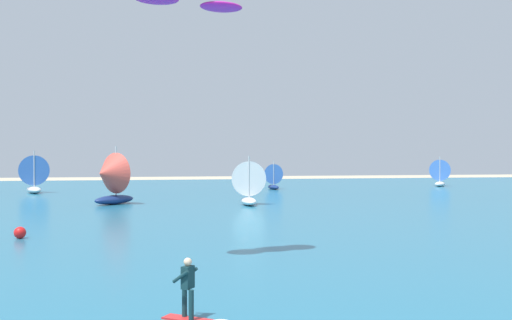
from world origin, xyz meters
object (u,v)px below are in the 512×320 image
Objects in this scene: sailboat_heeled_over at (109,178)px; marker_buoy at (20,233)px; sailboat_near_shore at (248,182)px; sailboat_trailing at (272,176)px; kitesurfer at (194,298)px; sailboat_center_horizon at (441,172)px; sailboat_anchored_offshore at (33,174)px.

sailboat_heeled_over is 20.15m from marker_buoy.
marker_buoy is at bearing -129.27° from sailboat_near_shore.
sailboat_trailing is 5.61× the size of marker_buoy.
kitesurfer is 0.48× the size of sailboat_center_horizon.
marker_buoy is at bearing -79.76° from sailboat_anchored_offshore.
sailboat_trailing is at bearing -173.76° from sailboat_center_horizon.
sailboat_heeled_over is at bearing 171.39° from sailboat_near_shore.
sailboat_trailing is 26.49m from sailboat_heeled_over.
sailboat_near_shore reaches higher than kitesurfer.
sailboat_anchored_offshore reaches higher than sailboat_trailing.
sailboat_anchored_offshore is at bearing -174.38° from sailboat_center_horizon.
sailboat_heeled_over reaches higher than kitesurfer.
sailboat_heeled_over reaches higher than sailboat_near_shore.
sailboat_heeled_over reaches higher than sailboat_anchored_offshore.
sailboat_anchored_offshore is 1.18× the size of sailboat_center_horizon.
sailboat_center_horizon is at bearing 38.50° from sailboat_near_shore.
sailboat_heeled_over is (-18.07, -19.35, 0.72)m from sailboat_trailing.
sailboat_near_shore is at bearing -141.50° from sailboat_center_horizon.
sailboat_near_shore reaches higher than sailboat_center_horizon.
sailboat_center_horizon is at bearing 5.62° from sailboat_anchored_offshore.
sailboat_trailing is at bearing 5.08° from sailboat_anchored_offshore.
sailboat_anchored_offshore is 7.60× the size of marker_buoy.
sailboat_trailing reaches higher than marker_buoy.
sailboat_near_shore is 23.36m from marker_buoy.
kitesurfer is 57.32m from sailboat_trailing.
kitesurfer is 3.11× the size of marker_buoy.
sailboat_near_shore is 1.05× the size of sailboat_center_horizon.
sailboat_heeled_over is 1.07× the size of sailboat_anchored_offshore.
sailboat_center_horizon is at bearing 57.95° from kitesurfer.
sailboat_trailing is 0.87× the size of sailboat_center_horizon.
sailboat_near_shore is 38.10m from sailboat_center_horizon.
sailboat_near_shore is 6.80× the size of marker_buoy.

